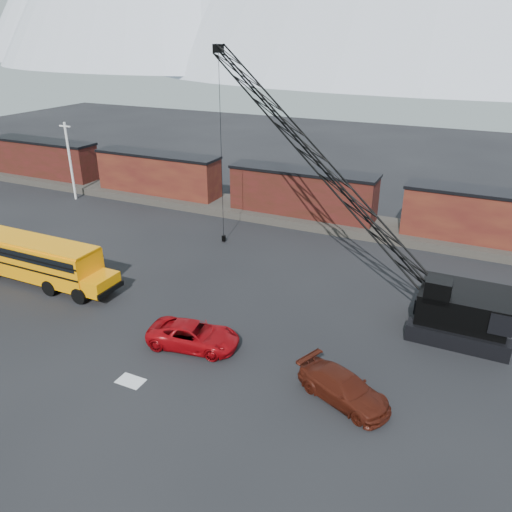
{
  "coord_description": "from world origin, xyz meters",
  "views": [
    {
      "loc": [
        14.99,
        -19.81,
        16.17
      ],
      "look_at": [
        2.49,
        6.71,
        3.0
      ],
      "focal_mm": 35.0,
      "sensor_mm": 36.0,
      "label": 1
    }
  ],
  "objects_px": {
    "red_pickup": "(194,335)",
    "maroon_suv": "(344,388)",
    "school_bus": "(39,260)",
    "crawler_crane": "(315,158)"
  },
  "relations": [
    {
      "from": "red_pickup",
      "to": "crawler_crane",
      "type": "distance_m",
      "value": 13.9
    },
    {
      "from": "maroon_suv",
      "to": "red_pickup",
      "type": "bearing_deg",
      "value": 107.89
    },
    {
      "from": "red_pickup",
      "to": "maroon_suv",
      "type": "relative_size",
      "value": 1.06
    },
    {
      "from": "school_bus",
      "to": "maroon_suv",
      "type": "xyz_separation_m",
      "value": [
        22.61,
        -2.95,
        -1.09
      ]
    },
    {
      "from": "school_bus",
      "to": "crawler_crane",
      "type": "xyz_separation_m",
      "value": [
        16.72,
        8.86,
        6.86
      ]
    },
    {
      "from": "maroon_suv",
      "to": "school_bus",
      "type": "bearing_deg",
      "value": 105.61
    },
    {
      "from": "school_bus",
      "to": "crawler_crane",
      "type": "height_order",
      "value": "crawler_crane"
    },
    {
      "from": "red_pickup",
      "to": "maroon_suv",
      "type": "height_order",
      "value": "red_pickup"
    },
    {
      "from": "maroon_suv",
      "to": "crawler_crane",
      "type": "bearing_deg",
      "value": 49.55
    },
    {
      "from": "school_bus",
      "to": "maroon_suv",
      "type": "height_order",
      "value": "school_bus"
    }
  ]
}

